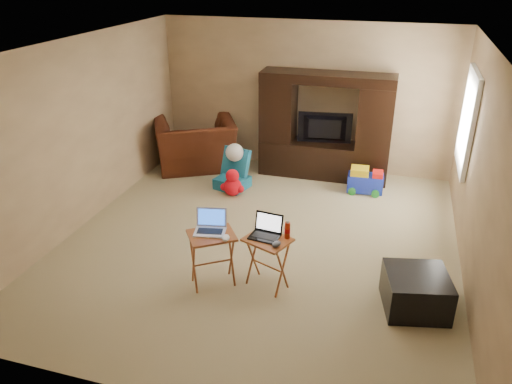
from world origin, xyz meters
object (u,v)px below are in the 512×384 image
(entertainment_center, at_px, (325,126))
(television, at_px, (325,129))
(mouse_left, at_px, (226,238))
(water_bottle, at_px, (287,230))
(ottoman, at_px, (416,292))
(laptop_left, at_px, (210,223))
(push_toy, at_px, (365,180))
(tray_table_left, at_px, (213,259))
(laptop_right, at_px, (265,228))
(plush_toy, at_px, (233,182))
(recliner, at_px, (195,144))
(mouse_right, at_px, (276,244))
(child_rocker, at_px, (232,170))
(tray_table_right, at_px, (267,263))

(entertainment_center, height_order, television, entertainment_center)
(mouse_left, height_order, water_bottle, water_bottle)
(ottoman, relative_size, laptop_left, 1.89)
(push_toy, bearing_deg, television, 146.32)
(entertainment_center, relative_size, television, 2.41)
(tray_table_left, bearing_deg, mouse_left, -54.97)
(ottoman, height_order, mouse_left, mouse_left)
(ottoman, relative_size, laptop_right, 1.99)
(plush_toy, bearing_deg, push_toy, 19.49)
(recliner, xyz_separation_m, mouse_right, (2.28, -3.19, 0.20))
(recliner, relative_size, plush_toy, 3.05)
(tray_table_left, xyz_separation_m, mouse_right, (0.73, 0.01, 0.32))
(child_rocker, xyz_separation_m, ottoman, (2.85, -2.35, -0.11))
(recliner, relative_size, laptop_left, 3.96)
(tray_table_right, xyz_separation_m, laptop_left, (-0.63, -0.10, 0.46))
(push_toy, height_order, laptop_right, laptop_right)
(child_rocker, xyz_separation_m, laptop_left, (0.61, -2.52, 0.45))
(television, xyz_separation_m, tray_table_right, (-0.07, -3.30, -0.53))
(laptop_right, relative_size, water_bottle, 1.70)
(push_toy, xyz_separation_m, water_bottle, (-0.63, -2.77, 0.50))
(entertainment_center, height_order, tray_table_left, entertainment_center)
(recliner, distance_m, mouse_right, 3.93)
(entertainment_center, bearing_deg, plush_toy, -136.46)
(entertainment_center, bearing_deg, laptop_left, -102.22)
(child_rocker, xyz_separation_m, mouse_left, (0.83, -2.62, 0.36))
(plush_toy, xyz_separation_m, water_bottle, (1.35, -2.07, 0.49))
(push_toy, bearing_deg, mouse_left, -115.51)
(entertainment_center, distance_m, child_rocker, 1.70)
(laptop_left, bearing_deg, recliner, 104.12)
(child_rocker, xyz_separation_m, laptop_right, (1.21, -2.39, 0.42))
(entertainment_center, distance_m, push_toy, 1.12)
(plush_toy, relative_size, ottoman, 0.69)
(entertainment_center, bearing_deg, laptop_right, -92.62)
(entertainment_center, height_order, mouse_left, entertainment_center)
(recliner, relative_size, push_toy, 2.40)
(entertainment_center, distance_m, television, 0.06)
(ottoman, bearing_deg, tray_table_right, -177.74)
(tray_table_right, bearing_deg, entertainment_center, 110.80)
(laptop_left, bearing_deg, tray_table_right, -2.13)
(laptop_left, bearing_deg, entertainment_center, 67.07)
(television, xyz_separation_m, mouse_left, (-0.48, -3.50, -0.16))
(laptop_right, distance_m, water_bottle, 0.25)
(entertainment_center, relative_size, child_rocker, 3.41)
(child_rocker, bearing_deg, mouse_right, -45.64)
(tray_table_right, height_order, water_bottle, water_bottle)
(plush_toy, xyz_separation_m, laptop_left, (0.52, -2.26, 0.55))
(television, bearing_deg, ottoman, 107.74)
(child_rocker, relative_size, mouse_left, 4.77)
(entertainment_center, xyz_separation_m, plush_toy, (-1.22, -1.19, -0.65))
(child_rocker, height_order, laptop_left, laptop_left)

